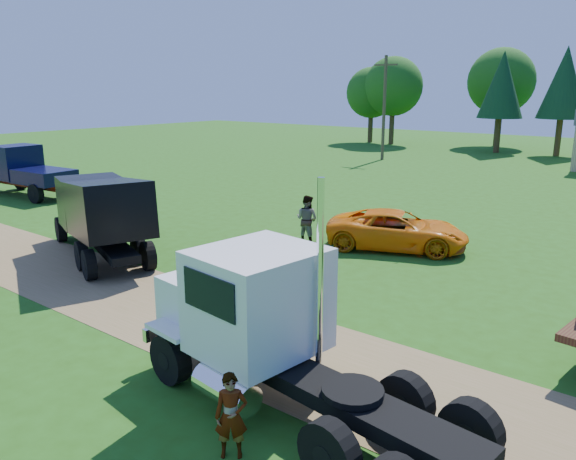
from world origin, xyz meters
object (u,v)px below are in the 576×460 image
Objects in this scene: navy_truck at (23,170)px; orange_pickup at (397,230)px; black_dump_truck at (100,210)px; white_semi_tractor at (260,324)px; spectator_a at (231,416)px.

orange_pickup is at bearing 3.82° from navy_truck.
black_dump_truck is 15.33m from navy_truck.
white_semi_tractor reaches higher than black_dump_truck.
white_semi_tractor reaches higher than navy_truck.
white_semi_tractor is 27.17m from navy_truck.
spectator_a is (3.88, -13.65, 0.02)m from orange_pickup.
spectator_a is (26.80, -10.23, -0.73)m from navy_truck.
orange_pickup is at bearing 66.08° from spectator_a.
navy_truck reaches higher than spectator_a.
black_dump_truck is at bearing 168.38° from white_semi_tractor.
orange_pickup is (8.28, 7.98, -1.06)m from black_dump_truck.
orange_pickup is 3.50× the size of spectator_a.
orange_pickup is (22.91, 3.42, -0.75)m from navy_truck.
black_dump_truck reaches higher than navy_truck.
black_dump_truck is at bearing -21.98° from navy_truck.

